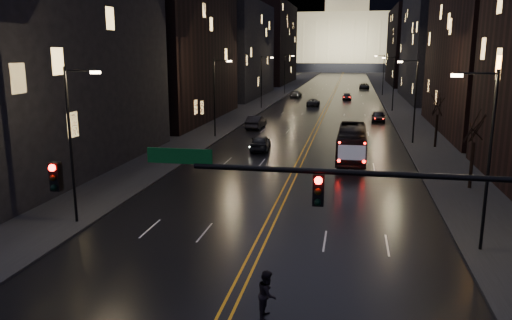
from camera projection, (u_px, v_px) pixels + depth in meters
The scene contains 32 objects.
road at pixel (337, 86), 142.03m from camera, with size 20.00×320.00×0.02m, color black.
sidewalk_left at pixel (288, 85), 144.60m from camera, with size 8.00×320.00×0.16m, color black.
sidewalk_right at pixel (387, 86), 139.43m from camera, with size 8.00×320.00×0.16m, color black.
center_line at pixel (337, 86), 142.03m from camera, with size 0.62×320.00×0.01m, color orange.
building_left_near at pixel (32, 36), 39.96m from camera, with size 12.00×28.00×22.00m, color black.
building_left_mid at pixel (171, 20), 70.01m from camera, with size 12.00×30.00×28.00m, color black.
building_left_far at pixel (234, 50), 107.31m from camera, with size 12.00×34.00×20.00m, color black.
building_left_dist at pixel (270, 44), 152.93m from camera, with size 12.00×40.00×24.00m, color black.
building_right_mid at pixel (440, 34), 98.92m from camera, with size 12.00×34.00×26.00m, color black.
building_right_dist at pixel (412, 47), 145.39m from camera, with size 12.00×40.00×22.00m, color black.
capitol at pixel (346, 36), 253.46m from camera, with size 90.00×50.00×58.50m.
traffic_signal at pixel (397, 210), 15.15m from camera, with size 17.29×0.45×7.00m.
streetlamp_right_near at pixel (486, 152), 23.85m from camera, with size 2.13×0.25×9.00m.
streetlamp_left_near at pixel (73, 138), 27.84m from camera, with size 2.13×0.25×9.00m.
streetlamp_right_mid at pixel (414, 97), 52.62m from camera, with size 2.13×0.25×9.00m.
streetlamp_left_mid at pixel (216, 94), 56.61m from camera, with size 2.13×0.25×9.00m.
streetlamp_right_far at pixel (393, 81), 81.40m from camera, with size 2.13×0.25×9.00m.
streetlamp_left_far at pixel (262, 79), 85.39m from camera, with size 2.13×0.25×9.00m.
streetlamp_right_dist at pixel (383, 73), 110.17m from camera, with size 2.13×0.25×9.00m.
streetlamp_left_dist at pixel (286, 72), 114.16m from camera, with size 2.13×0.25×9.00m.
tree_right_mid at pixel (475, 128), 35.07m from camera, with size 2.40×2.40×6.65m.
tree_right_far at pixel (438, 104), 50.42m from camera, with size 2.40×2.40×6.65m.
bus at pixel (352, 143), 45.99m from camera, with size 2.52×10.78×3.00m, color black.
oncoming_car_a at pixel (260, 142), 50.30m from camera, with size 1.89×4.70×1.60m, color black.
oncoming_car_b at pixel (256, 122), 64.25m from camera, with size 1.77×5.07×1.67m, color black.
oncoming_car_c at pixel (313, 102), 90.64m from camera, with size 2.21×4.79×1.33m, color black.
oncoming_car_d at pixel (296, 94), 106.93m from camera, with size 2.06×5.06×1.47m, color black.
receding_car_a at pixel (356, 128), 60.58m from camera, with size 1.40×4.02×1.33m, color black.
receding_car_b at pixel (378, 116), 70.22m from camera, with size 1.85×4.59×1.56m, color black.
receding_car_c at pixel (347, 97), 101.38m from camera, with size 1.80×4.42×1.28m, color black.
receding_car_d at pixel (364, 86), 130.84m from camera, with size 2.52×5.47×1.52m, color black.
pedestrian_b at pixel (267, 294), 18.65m from camera, with size 0.91×0.50×1.87m, color black.
Camera 1 is at (4.41, -15.03, 9.83)m, focal length 35.00 mm.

